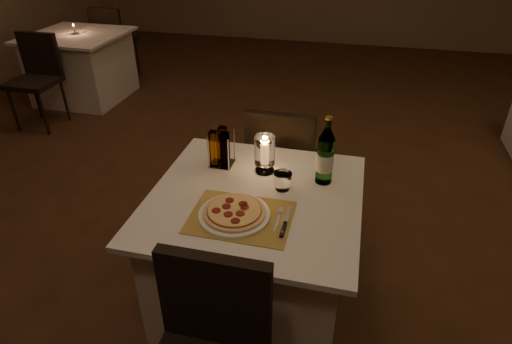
% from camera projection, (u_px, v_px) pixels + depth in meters
% --- Properties ---
extents(floor, '(8.00, 10.00, 0.02)m').
position_uv_depth(floor, '(274.00, 226.00, 3.03)').
color(floor, '#472816').
rests_on(floor, ground).
extents(main_table, '(1.00, 1.00, 0.74)m').
position_uv_depth(main_table, '(255.00, 253.00, 2.23)').
color(main_table, silver).
rests_on(main_table, ground).
extents(chair_far, '(0.42, 0.42, 0.90)m').
position_uv_depth(chair_far, '(282.00, 158.00, 2.73)').
color(chair_far, black).
rests_on(chair_far, ground).
extents(placemat, '(0.45, 0.34, 0.00)m').
position_uv_depth(placemat, '(241.00, 217.00, 1.89)').
color(placemat, '#A48639').
rests_on(placemat, main_table).
extents(plate, '(0.32, 0.32, 0.01)m').
position_uv_depth(plate, '(234.00, 214.00, 1.89)').
color(plate, white).
rests_on(plate, placemat).
extents(pizza, '(0.28, 0.28, 0.02)m').
position_uv_depth(pizza, '(234.00, 212.00, 1.88)').
color(pizza, '#D8B77F').
rests_on(pizza, plate).
extents(fork, '(0.02, 0.18, 0.00)m').
position_uv_depth(fork, '(279.00, 217.00, 1.88)').
color(fork, silver).
rests_on(fork, placemat).
extents(knife, '(0.02, 0.22, 0.01)m').
position_uv_depth(knife, '(284.00, 226.00, 1.83)').
color(knife, black).
rests_on(knife, placemat).
extents(tumbler, '(0.09, 0.09, 0.09)m').
position_uv_depth(tumbler, '(283.00, 181.00, 2.06)').
color(tumbler, white).
rests_on(tumbler, main_table).
extents(water_bottle, '(0.08, 0.08, 0.35)m').
position_uv_depth(water_bottle, '(325.00, 157.00, 2.07)').
color(water_bottle, '#619C54').
rests_on(water_bottle, main_table).
extents(hurricane_candle, '(0.10, 0.10, 0.20)m').
position_uv_depth(hurricane_candle, '(265.00, 151.00, 2.17)').
color(hurricane_candle, white).
rests_on(hurricane_candle, main_table).
extents(cruet_caddy, '(0.12, 0.12, 0.21)m').
position_uv_depth(cruet_caddy, '(221.00, 149.00, 2.23)').
color(cruet_caddy, white).
rests_on(cruet_caddy, main_table).
extents(neighbor_table_left, '(1.00, 1.00, 0.74)m').
position_uv_depth(neighbor_table_left, '(82.00, 66.00, 4.89)').
color(neighbor_table_left, silver).
rests_on(neighbor_table_left, ground).
extents(neighbor_chair_la, '(0.42, 0.42, 0.90)m').
position_uv_depth(neighbor_chair_la, '(37.00, 71.00, 4.21)').
color(neighbor_chair_la, black).
rests_on(neighbor_chair_la, ground).
extents(neighbor_chair_lb, '(0.42, 0.42, 0.90)m').
position_uv_depth(neighbor_chair_lb, '(112.00, 36.00, 5.39)').
color(neighbor_chair_lb, black).
rests_on(neighbor_chair_lb, ground).
extents(neighbor_candle_left, '(0.03, 0.03, 0.11)m').
position_uv_depth(neighbor_candle_left, '(74.00, 29.00, 4.68)').
color(neighbor_candle_left, white).
rests_on(neighbor_candle_left, neighbor_table_left).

